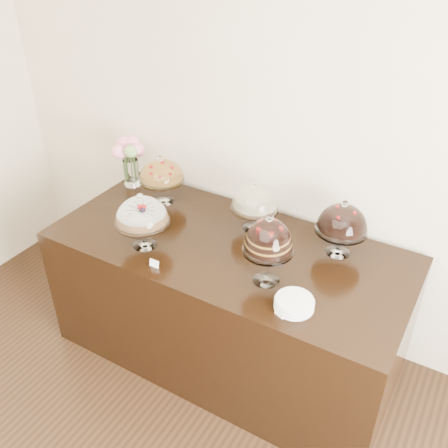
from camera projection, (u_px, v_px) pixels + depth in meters
The scene contains 11 objects.
wall_back at pixel (321, 132), 2.95m from camera, with size 5.00×0.04×3.00m, color beige.
display_counter at pixel (228, 301), 3.26m from camera, with size 2.20×1.00×0.90m, color black.
cake_stand_sugar_sponge at pixel (142, 213), 2.90m from camera, with size 0.33×0.33×0.36m.
cake_stand_choco_layer at pixel (268, 239), 2.58m from camera, with size 0.27×0.27×0.42m.
cake_stand_cheesecake at pixel (255, 199), 3.06m from camera, with size 0.30×0.30×0.34m.
cake_stand_dark_choco at pixel (343, 221), 2.83m from camera, with size 0.30×0.30×0.35m.
cake_stand_fruit_tart at pixel (161, 173), 3.34m from camera, with size 0.31×0.31×0.34m.
flower_vase at pixel (129, 155), 3.54m from camera, with size 0.23×0.23×0.36m.
plate_stack at pixel (294, 304), 2.53m from camera, with size 0.20×0.20×0.06m.
price_card_left at pixel (154, 263), 2.82m from camera, with size 0.06×0.01×0.04m, color white.
price_card_right at pixel (280, 313), 2.49m from camera, with size 0.06×0.01×0.04m, color white.
Camera 1 is at (0.91, 0.31, 2.64)m, focal length 40.00 mm.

